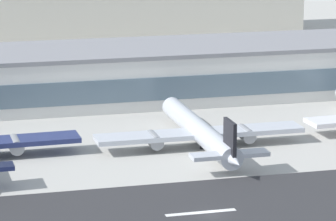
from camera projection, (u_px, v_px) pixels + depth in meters
name	position (u px, v px, depth m)	size (l,w,h in m)	color
ground_plane	(211.00, 215.00, 152.69)	(1400.00, 1400.00, 0.00)	#B2AFA8
runway_strip	(209.00, 212.00, 153.78)	(800.00, 32.87, 0.08)	#2D2D30
runway_centreline_dash_4	(201.00, 212.00, 153.42)	(12.00, 1.20, 0.01)	white
terminal_building	(150.00, 72.00, 234.46)	(177.02, 30.00, 13.36)	silver
airliner_black_tail_gate_1	(202.00, 133.00, 190.18)	(43.58, 49.55, 10.34)	silver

